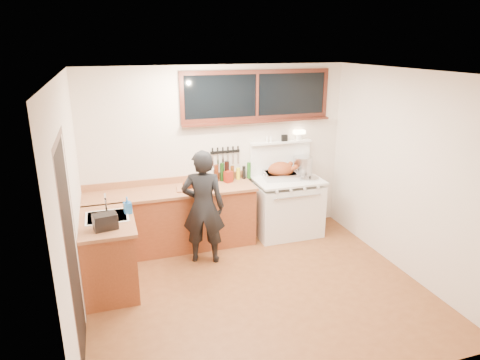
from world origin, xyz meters
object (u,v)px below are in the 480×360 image
object	(u,v)px
vintage_stove	(287,205)
cutting_board	(190,185)
roast_turkey	(281,172)
man	(203,207)

from	to	relation	value
vintage_stove	cutting_board	world-z (taller)	vintage_stove
vintage_stove	roast_turkey	world-z (taller)	vintage_stove
vintage_stove	man	bearing A→B (deg)	-161.60
man	roast_turkey	distance (m)	1.46
man	cutting_board	bearing A→B (deg)	99.18
cutting_board	roast_turkey	distance (m)	1.43
vintage_stove	roast_turkey	xyz separation A→B (m)	(-0.10, 0.05, 0.54)
vintage_stove	cutting_board	size ratio (longest dim) A/B	3.92
man	roast_turkey	size ratio (longest dim) A/B	2.84
vintage_stove	cutting_board	xyz separation A→B (m)	(-1.52, -0.00, 0.49)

